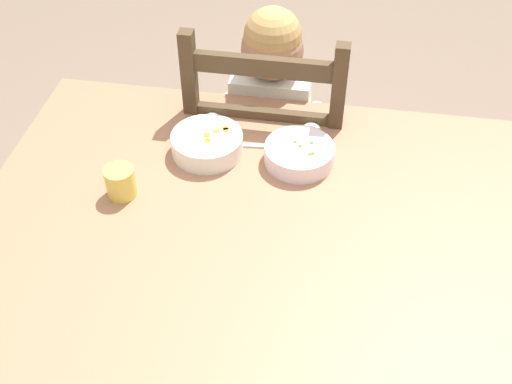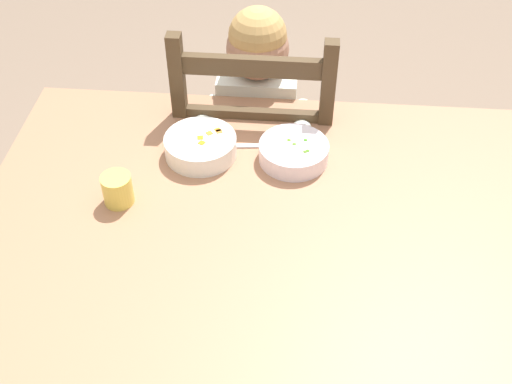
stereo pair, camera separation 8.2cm
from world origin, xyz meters
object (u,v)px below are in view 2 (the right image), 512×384
bowl_of_peas (294,152)px  spoon (236,145)px  dining_table (269,262)px  bowl_of_carrots (201,146)px  child_figure (257,117)px  dining_chair (257,162)px  drinking_cup (118,189)px

bowl_of_peas → spoon: bowl_of_peas is taller
bowl_of_peas → dining_table: bearing=-99.1°
bowl_of_carrots → spoon: 0.09m
dining_table → bowl_of_peas: bearing=80.9°
dining_table → child_figure: child_figure is taller
dining_chair → spoon: dining_chair is taller
spoon → child_figure: bearing=83.2°
dining_chair → bowl_of_peas: (0.11, -0.30, 0.30)m
bowl_of_carrots → drinking_cup: size_ratio=2.42×
bowl_of_peas → child_figure: bearing=111.1°
bowl_of_carrots → drinking_cup: (-0.16, -0.18, 0.01)m
dining_table → child_figure: (-0.07, 0.54, -0.00)m
drinking_cup → spoon: bearing=41.5°
bowl_of_peas → spoon: size_ratio=1.22×
dining_table → spoon: spoon is taller
bowl_of_carrots → drinking_cup: drinking_cup is taller
dining_table → spoon: size_ratio=9.57×
child_figure → drinking_cup: bearing=-120.2°
spoon → bowl_of_carrots: bearing=-156.1°
child_figure → bowl_of_carrots: (-0.11, -0.29, 0.13)m
bowl_of_peas → drinking_cup: drinking_cup is taller
spoon → drinking_cup: drinking_cup is taller
spoon → bowl_of_peas: bearing=-14.2°
child_figure → drinking_cup: 0.56m
dining_table → spoon: bearing=109.9°
dining_table → dining_chair: 0.58m
dining_chair → spoon: 0.38m
bowl_of_carrots → spoon: size_ratio=1.27×
bowl_of_carrots → drinking_cup: bearing=-132.0°
dining_chair → bowl_of_peas: 0.43m
dining_chair → bowl_of_carrots: size_ratio=5.52×
dining_chair → bowl_of_peas: dining_chair is taller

